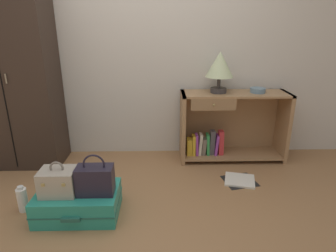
{
  "coord_description": "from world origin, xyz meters",
  "views": [
    {
      "loc": [
        0.21,
        -1.76,
        1.45
      ],
      "look_at": [
        0.27,
        0.79,
        0.55
      ],
      "focal_mm": 31.16,
      "sensor_mm": 36.0,
      "label": 1
    }
  ],
  "objects": [
    {
      "name": "open_book_on_floor",
      "position": [
        0.97,
        0.72,
        0.01
      ],
      "size": [
        0.35,
        0.33,
        0.02
      ],
      "color": "white",
      "rests_on": "ground_plane"
    },
    {
      "name": "ground_plane",
      "position": [
        0.0,
        0.0,
        0.0
      ],
      "size": [
        9.0,
        9.0,
        0.0
      ],
      "primitive_type": "plane",
      "color": "#9E7047"
    },
    {
      "name": "table_lamp",
      "position": [
        0.81,
        1.25,
        1.04
      ],
      "size": [
        0.29,
        0.29,
        0.43
      ],
      "color": "#3D3838",
      "rests_on": "bookshelf"
    },
    {
      "name": "back_wall",
      "position": [
        0.0,
        1.5,
        1.3
      ],
      "size": [
        6.4,
        0.1,
        2.6
      ],
      "primitive_type": "cube",
      "color": "beige",
      "rests_on": "ground_plane"
    },
    {
      "name": "bookshelf",
      "position": [
        0.94,
        1.26,
        0.37
      ],
      "size": [
        1.15,
        0.38,
        0.76
      ],
      "color": "#A37A51",
      "rests_on": "ground_plane"
    },
    {
      "name": "bottle",
      "position": [
        -0.92,
        0.29,
        0.1
      ],
      "size": [
        0.08,
        0.08,
        0.22
      ],
      "color": "white",
      "rests_on": "ground_plane"
    },
    {
      "name": "handbag",
      "position": [
        -0.3,
        0.21,
        0.33
      ],
      "size": [
        0.28,
        0.15,
        0.33
      ],
      "color": "#231E2D",
      "rests_on": "suitcase_large"
    },
    {
      "name": "train_case",
      "position": [
        -0.58,
        0.21,
        0.31
      ],
      "size": [
        0.27,
        0.21,
        0.27
      ],
      "color": "#A89E8E",
      "rests_on": "suitcase_large"
    },
    {
      "name": "bowl",
      "position": [
        1.23,
        1.24,
        0.78
      ],
      "size": [
        0.16,
        0.16,
        0.05
      ],
      "primitive_type": "cylinder",
      "color": "slate",
      "rests_on": "bookshelf"
    },
    {
      "name": "suitcase_large",
      "position": [
        -0.46,
        0.24,
        0.11
      ],
      "size": [
        0.64,
        0.44,
        0.21
      ],
      "color": "teal",
      "rests_on": "ground_plane"
    },
    {
      "name": "wardrobe",
      "position": [
        -1.28,
        1.2,
        0.97
      ],
      "size": [
        0.83,
        0.47,
        1.93
      ],
      "color": "#33261E",
      "rests_on": "ground_plane"
    }
  ]
}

